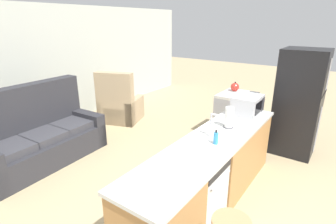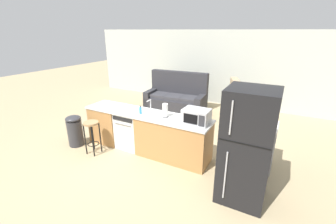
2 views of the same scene
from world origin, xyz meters
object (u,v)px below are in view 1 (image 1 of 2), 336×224
object	(u,v)px
dishwasher	(194,190)
microwave	(248,105)
armchair	(120,107)
refrigerator	(299,103)
stove_range	(236,115)
paper_towel_roll	(229,118)
couch	(38,138)
soap_bottle	(216,138)
kettle	(235,87)

from	to	relation	value
dishwasher	microwave	size ratio (longest dim) A/B	1.68
dishwasher	armchair	bearing A→B (deg)	59.16
refrigerator	stove_range	bearing A→B (deg)	89.99
microwave	armchair	xyz separation A→B (m)	(0.26, 3.06, -0.69)
paper_towel_roll	armchair	world-z (taller)	armchair
stove_range	refrigerator	distance (m)	1.19
paper_towel_roll	couch	size ratio (longest dim) A/B	0.14
dishwasher	soap_bottle	xyz separation A→B (m)	(0.33, -0.07, 0.55)
couch	kettle	bearing A→B (deg)	-36.00
soap_bottle	paper_towel_roll	bearing A→B (deg)	8.33
stove_range	microwave	xyz separation A→B (m)	(-1.03, -0.55, 0.59)
paper_towel_roll	couch	bearing A→B (deg)	111.58
couch	armchair	size ratio (longest dim) A/B	1.71
stove_range	soap_bottle	distance (m)	2.41
soap_bottle	kettle	world-z (taller)	kettle
dishwasher	stove_range	bearing A→B (deg)	11.91
stove_range	kettle	world-z (taller)	kettle
refrigerator	armchair	bearing A→B (deg)	102.06
paper_towel_roll	couch	distance (m)	3.14
dishwasher	microwave	xyz separation A→B (m)	(1.57, -0.00, 0.62)
stove_range	armchair	xyz separation A→B (m)	(-0.77, 2.51, -0.10)
dishwasher	soap_bottle	bearing A→B (deg)	-12.58
armchair	paper_towel_roll	bearing A→B (deg)	-107.15
dishwasher	stove_range	distance (m)	2.66
refrigerator	couch	world-z (taller)	refrigerator
couch	dishwasher	bearing A→B (deg)	-85.12
couch	paper_towel_roll	bearing A→B (deg)	-68.42
dishwasher	microwave	distance (m)	1.69
microwave	armchair	bearing A→B (deg)	85.14
soap_bottle	armchair	bearing A→B (deg)	64.43
microwave	paper_towel_roll	bearing A→B (deg)	179.18
stove_range	couch	bearing A→B (deg)	140.81
microwave	couch	world-z (taller)	couch
soap_bottle	kettle	bearing A→B (deg)	17.13
soap_bottle	couch	distance (m)	3.05
paper_towel_roll	dishwasher	bearing A→B (deg)	-179.46
stove_range	microwave	world-z (taller)	microwave
paper_towel_roll	armchair	size ratio (longest dim) A/B	0.24
kettle	paper_towel_roll	bearing A→B (deg)	-160.40
dishwasher	refrigerator	xyz separation A→B (m)	(2.60, -0.55, 0.49)
paper_towel_roll	kettle	bearing A→B (deg)	19.60
microwave	paper_towel_roll	world-z (taller)	paper_towel_roll
microwave	couch	size ratio (longest dim) A/B	0.24
refrigerator	soap_bottle	distance (m)	2.32
armchair	stove_range	bearing A→B (deg)	-72.93
dishwasher	kettle	bearing A→B (deg)	13.78
refrigerator	soap_bottle	xyz separation A→B (m)	(-2.27, 0.48, 0.06)
soap_bottle	kettle	xyz separation A→B (m)	(2.44, 0.75, 0.01)
stove_range	microwave	size ratio (longest dim) A/B	1.80
stove_range	armchair	size ratio (longest dim) A/B	0.75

